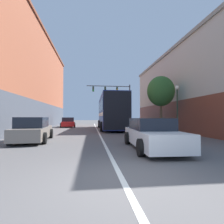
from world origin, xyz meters
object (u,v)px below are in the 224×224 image
at_px(parked_car_left_near, 68,122).
at_px(street_lamp, 177,106).
at_px(street_tree_near, 161,91).
at_px(traffic_signal_gantry, 116,95).
at_px(bus, 111,111).
at_px(parked_car_left_mid, 33,130).
at_px(hatchback_foreground, 152,134).

height_order(parked_car_left_near, street_lamp, street_lamp).
bearing_deg(street_tree_near, traffic_signal_gantry, 100.55).
bearing_deg(street_lamp, parked_car_left_near, 126.35).
relative_size(bus, parked_car_left_mid, 2.40).
bearing_deg(street_lamp, hatchback_foreground, -127.86).
relative_size(parked_car_left_mid, street_lamp, 1.17).
height_order(bus, street_lamp, street_lamp).
bearing_deg(parked_car_left_near, traffic_signal_gantry, -80.79).
height_order(parked_car_left_near, street_tree_near, street_tree_near).
height_order(parked_car_left_mid, traffic_signal_gantry, traffic_signal_gantry).
bearing_deg(parked_car_left_mid, traffic_signal_gantry, -28.87).
bearing_deg(street_tree_near, parked_car_left_mid, -155.81).
relative_size(hatchback_foreground, street_tree_near, 0.91).
bearing_deg(hatchback_foreground, street_tree_near, -23.22).
bearing_deg(hatchback_foreground, street_lamp, -35.59).
relative_size(bus, street_tree_near, 2.06).
distance_m(bus, parked_car_left_mid, 11.30).
height_order(hatchback_foreground, street_tree_near, street_tree_near).
height_order(bus, parked_car_left_mid, bus).
height_order(street_lamp, street_tree_near, street_tree_near).
xyz_separation_m(bus, parked_car_left_near, (-5.67, 5.41, -1.47)).
xyz_separation_m(parked_car_left_near, street_lamp, (9.81, -13.33, 1.62)).
distance_m(parked_car_left_mid, street_tree_near, 11.19).
distance_m(hatchback_foreground, parked_car_left_mid, 6.96).
bearing_deg(street_lamp, bus, 117.62).
relative_size(traffic_signal_gantry, street_tree_near, 1.36).
relative_size(hatchback_foreground, parked_car_left_near, 0.98).
bearing_deg(street_lamp, traffic_signal_gantry, 99.23).
height_order(bus, hatchback_foreground, bus).
height_order(bus, traffic_signal_gantry, traffic_signal_gantry).
relative_size(hatchback_foreground, parked_car_left_mid, 1.06).
bearing_deg(bus, parked_car_left_near, 47.02).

